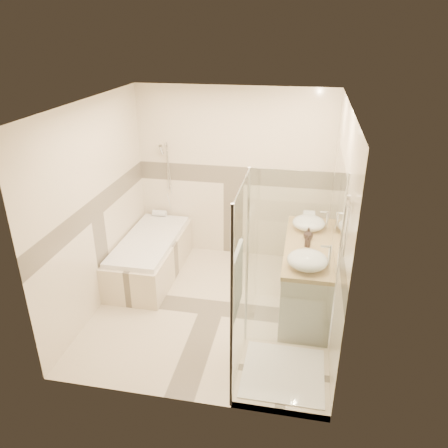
% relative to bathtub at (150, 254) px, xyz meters
% --- Properties ---
extents(room, '(2.82, 3.02, 2.52)m').
position_rel_bathtub_xyz_m(room, '(1.08, -0.64, 0.95)').
color(room, beige).
rests_on(room, ground).
extents(bathtub, '(0.75, 1.70, 0.56)m').
position_rel_bathtub_xyz_m(bathtub, '(0.00, 0.00, 0.00)').
color(bathtub, beige).
rests_on(bathtub, ground).
extents(vanity, '(0.58, 1.62, 0.85)m').
position_rel_bathtub_xyz_m(vanity, '(2.15, -0.35, 0.12)').
color(vanity, silver).
rests_on(vanity, ground).
extents(shower_enclosure, '(0.96, 0.93, 2.04)m').
position_rel_bathtub_xyz_m(shower_enclosure, '(1.86, -1.62, 0.20)').
color(shower_enclosure, beige).
rests_on(shower_enclosure, ground).
extents(vessel_sink_near, '(0.41, 0.41, 0.17)m').
position_rel_bathtub_xyz_m(vessel_sink_near, '(2.13, 0.09, 0.63)').
color(vessel_sink_near, white).
rests_on(vessel_sink_near, vanity).
extents(vessel_sink_far, '(0.44, 0.44, 0.17)m').
position_rel_bathtub_xyz_m(vessel_sink_far, '(2.13, -0.90, 0.63)').
color(vessel_sink_far, white).
rests_on(vessel_sink_far, vanity).
extents(faucet_near, '(0.11, 0.03, 0.27)m').
position_rel_bathtub_xyz_m(faucet_near, '(2.35, 0.09, 0.70)').
color(faucet_near, silver).
rests_on(faucet_near, vanity).
extents(faucet_far, '(0.12, 0.03, 0.29)m').
position_rel_bathtub_xyz_m(faucet_far, '(2.35, -0.90, 0.71)').
color(faucet_far, silver).
rests_on(faucet_far, vanity).
extents(amenity_bottle_a, '(0.08, 0.08, 0.14)m').
position_rel_bathtub_xyz_m(amenity_bottle_a, '(2.13, -0.41, 0.61)').
color(amenity_bottle_a, black).
rests_on(amenity_bottle_a, vanity).
extents(amenity_bottle_b, '(0.14, 0.14, 0.15)m').
position_rel_bathtub_xyz_m(amenity_bottle_b, '(2.13, -0.22, 0.62)').
color(amenity_bottle_b, black).
rests_on(amenity_bottle_b, vanity).
extents(folded_towels, '(0.16, 0.26, 0.08)m').
position_rel_bathtub_xyz_m(folded_towels, '(2.13, 0.37, 0.58)').
color(folded_towels, silver).
rests_on(folded_towels, vanity).
extents(rolled_towel, '(0.21, 0.09, 0.09)m').
position_rel_bathtub_xyz_m(rolled_towel, '(-0.10, 0.75, 0.30)').
color(rolled_towel, silver).
rests_on(rolled_towel, bathtub).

